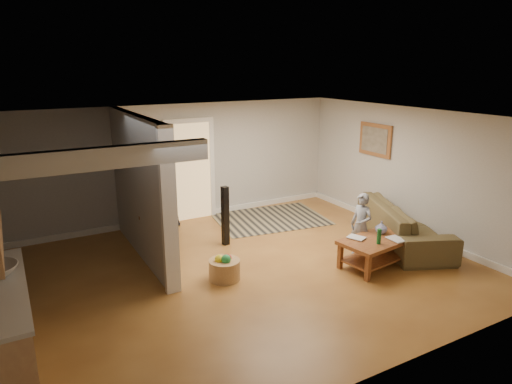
% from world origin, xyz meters
% --- Properties ---
extents(ground, '(7.50, 7.50, 0.00)m').
position_xyz_m(ground, '(0.00, 0.00, 0.00)').
color(ground, brown).
rests_on(ground, ground).
extents(room_shell, '(7.54, 6.02, 2.52)m').
position_xyz_m(room_shell, '(-1.07, 0.43, 1.46)').
color(room_shell, '#AAA7A3').
rests_on(room_shell, ground).
extents(area_rug, '(2.54, 2.01, 0.01)m').
position_xyz_m(area_rug, '(1.78, 2.05, 0.01)').
color(area_rug, black).
rests_on(area_rug, ground).
extents(sofa, '(1.95, 2.73, 0.74)m').
position_xyz_m(sofa, '(3.30, -0.33, 0.00)').
color(sofa, '#3F331F').
rests_on(sofa, ground).
extents(coffee_table, '(1.33, 0.89, 0.74)m').
position_xyz_m(coffee_table, '(2.09, -0.88, 0.38)').
color(coffee_table, '#5F2416').
rests_on(coffee_table, ground).
extents(tv_console, '(0.68, 1.31, 1.07)m').
position_xyz_m(tv_console, '(-0.94, 1.85, 0.71)').
color(tv_console, '#5F2416').
rests_on(tv_console, ground).
extents(speaker_left, '(0.13, 0.13, 1.13)m').
position_xyz_m(speaker_left, '(0.29, 1.20, 0.56)').
color(speaker_left, black).
rests_on(speaker_left, ground).
extents(speaker_right, '(0.13, 0.13, 1.06)m').
position_xyz_m(speaker_right, '(-0.73, 2.37, 0.53)').
color(speaker_right, black).
rests_on(speaker_right, ground).
extents(toy_basket, '(0.49, 0.49, 0.44)m').
position_xyz_m(toy_basket, '(-0.35, -0.10, 0.18)').
color(toy_basket, '#9D6F44').
rests_on(toy_basket, ground).
extents(child, '(0.34, 0.46, 1.14)m').
position_xyz_m(child, '(2.15, -0.43, 0.00)').
color(child, gray).
rests_on(child, ground).
extents(toddler, '(0.41, 0.32, 0.83)m').
position_xyz_m(toddler, '(-0.26, 2.70, 0.00)').
color(toddler, '#1B2239').
rests_on(toddler, ground).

